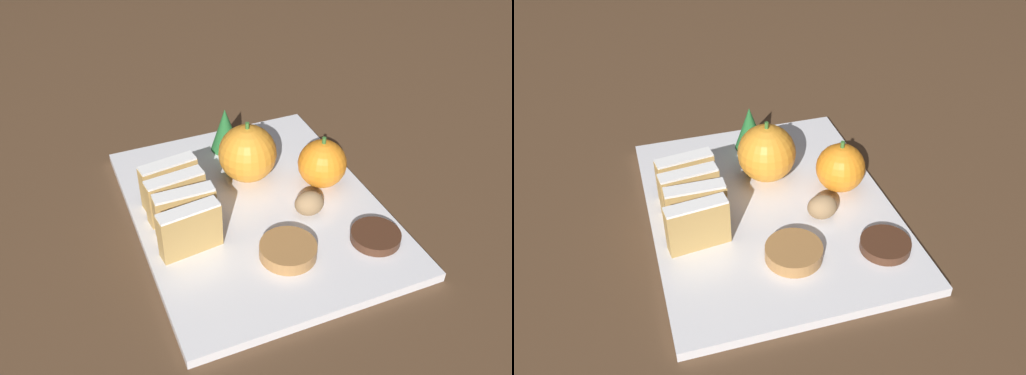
% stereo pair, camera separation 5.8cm
% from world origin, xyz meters
% --- Properties ---
extents(ground_plane, '(6.00, 6.00, 0.00)m').
position_xyz_m(ground_plane, '(0.00, 0.00, 0.00)').
color(ground_plane, '#513823').
extents(serving_platter, '(0.29, 0.37, 0.01)m').
position_xyz_m(serving_platter, '(0.00, 0.00, 0.01)').
color(serving_platter, white).
rests_on(serving_platter, ground_plane).
extents(stollen_slice_front, '(0.07, 0.03, 0.06)m').
position_xyz_m(stollen_slice_front, '(-0.10, -0.04, 0.04)').
color(stollen_slice_front, tan).
rests_on(stollen_slice_front, serving_platter).
extents(stollen_slice_second, '(0.07, 0.02, 0.06)m').
position_xyz_m(stollen_slice_second, '(-0.09, -0.01, 0.04)').
color(stollen_slice_second, tan).
rests_on(stollen_slice_second, serving_platter).
extents(stollen_slice_third, '(0.07, 0.03, 0.06)m').
position_xyz_m(stollen_slice_third, '(-0.09, 0.02, 0.04)').
color(stollen_slice_third, tan).
rests_on(stollen_slice_third, serving_platter).
extents(stollen_slice_fourth, '(0.07, 0.03, 0.06)m').
position_xyz_m(stollen_slice_fourth, '(-0.09, 0.05, 0.04)').
color(stollen_slice_fourth, tan).
rests_on(stollen_slice_fourth, serving_platter).
extents(orange_near, '(0.08, 0.08, 0.08)m').
position_xyz_m(orange_near, '(0.01, 0.06, 0.05)').
color(orange_near, orange).
rests_on(orange_near, serving_platter).
extents(orange_far, '(0.06, 0.06, 0.07)m').
position_xyz_m(orange_far, '(0.10, 0.01, 0.04)').
color(orange_far, orange).
rests_on(orange_far, serving_platter).
extents(walnut, '(0.04, 0.03, 0.03)m').
position_xyz_m(walnut, '(0.06, -0.04, 0.03)').
color(walnut, '#9E7A51').
rests_on(walnut, serving_platter).
extents(chocolate_cookie, '(0.06, 0.06, 0.01)m').
position_xyz_m(chocolate_cookie, '(0.10, -0.11, 0.02)').
color(chocolate_cookie, '#472819').
rests_on(chocolate_cookie, serving_platter).
extents(gingerbread_cookie, '(0.07, 0.07, 0.02)m').
position_xyz_m(gingerbread_cookie, '(0.00, -0.09, 0.02)').
color(gingerbread_cookie, '#A3703D').
rests_on(gingerbread_cookie, serving_platter).
extents(evergreen_sprig, '(0.04, 0.04, 0.06)m').
position_xyz_m(evergreen_sprig, '(0.01, 0.14, 0.04)').
color(evergreen_sprig, '#23662D').
rests_on(evergreen_sprig, serving_platter).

